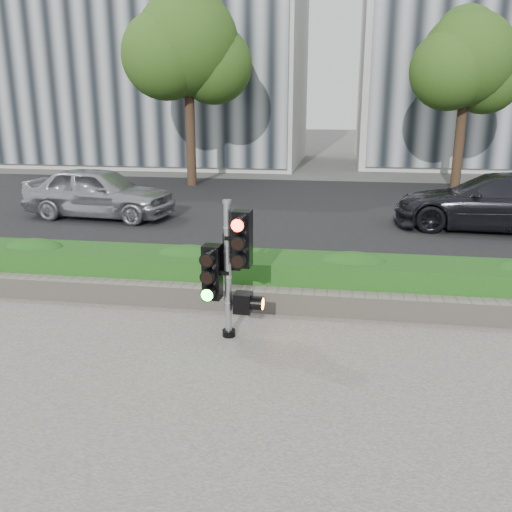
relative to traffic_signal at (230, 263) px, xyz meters
name	(u,v)px	position (x,y,z in m)	size (l,w,h in m)	color
ground	(229,368)	(0.15, -0.89, -1.08)	(120.00, 120.00, 0.00)	#51514C
road	(298,211)	(0.15, 9.11, -1.07)	(60.00, 13.00, 0.02)	black
curb	(265,282)	(0.15, 2.26, -1.02)	(60.00, 0.25, 0.12)	gray
stone_wall	(254,299)	(0.15, 1.01, -0.88)	(12.00, 0.32, 0.34)	gray
hedge	(260,276)	(0.15, 1.66, -0.71)	(12.00, 1.00, 0.68)	#3B892A
building_left	(147,14)	(-8.85, 22.11, 6.42)	(16.00, 9.00, 15.00)	#B7B7B2
tree_left	(188,48)	(-4.37, 13.67, 3.96)	(4.61, 4.03, 7.34)	black
tree_right	(466,63)	(5.64, 14.66, 3.40)	(4.10, 3.58, 6.53)	black
traffic_signal	(230,263)	(0.00, 0.00, 0.00)	(0.66, 0.49, 1.90)	black
car_silver	(99,192)	(-5.21, 7.24, -0.35)	(1.68, 4.17, 1.42)	#A1A3A8
car_dark	(495,202)	(5.23, 7.44, -0.35)	(1.99, 4.89, 1.42)	black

